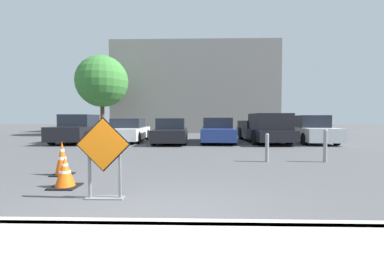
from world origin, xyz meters
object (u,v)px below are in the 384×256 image
Objects in this scene: traffic_cone_nearest at (65,173)px; pickup_truck at (264,130)px; bollard_second at (325,145)px; traffic_cone_second at (62,159)px; parked_car_nearest at (79,130)px; parked_car_fourth at (217,131)px; parked_car_fifth at (310,130)px; parked_car_third at (171,131)px; bollard_nearest at (267,147)px; road_closed_sign at (104,154)px; parked_car_second at (128,131)px.

pickup_truck is (6.30, 9.57, 0.44)m from traffic_cone_nearest.
bollard_second reaches higher than traffic_cone_nearest.
traffic_cone_second is at bearing 48.07° from pickup_truck.
parked_car_nearest is (-3.50, 8.30, 0.33)m from traffic_cone_second.
pickup_truck is at bearing -179.36° from parked_car_fourth.
parked_car_fifth is (9.52, 8.59, 0.30)m from traffic_cone_second.
parked_car_third is 5.26× the size of bollard_nearest.
parked_car_fifth reaches higher than road_closed_sign.
road_closed_sign is 10.69m from parked_car_fourth.
bollard_second is at bearing 73.69° from parked_car_fifth.
parked_car_nearest is 7.82m from parked_car_fourth.
parked_car_third is at bearing 5.38° from parked_car_fifth.
bollard_second is at bearing 129.26° from parked_car_third.
parked_car_nearest is at bearing 12.81° from parked_car_second.
pickup_truck reaches higher than road_closed_sign.
traffic_cone_nearest is (-1.04, 0.71, -0.47)m from road_closed_sign.
parked_car_fifth is (7.81, 0.26, 0.06)m from parked_car_third.
bollard_nearest is at bearing 45.68° from road_closed_sign.
parked_car_fourth is at bearing 3.53° from parked_car_fifth.
bollard_second is (5.45, -6.30, -0.09)m from parked_car_third.
traffic_cone_second is at bearing 109.88° from parked_car_nearest.
parked_car_fifth is 7.77m from bollard_nearest.
parked_car_second is 5.22m from parked_car_fourth.
parked_car_third is at bearing 120.17° from bollard_nearest.
parked_car_third reaches higher than bollard_second.
road_closed_sign is 11.32m from parked_car_nearest.
traffic_cone_nearest is 0.13× the size of parked_car_second.
road_closed_sign reaches higher than parked_car_third.
pickup_truck is 6.35× the size of bollard_nearest.
traffic_cone_nearest is at bearing 71.41° from parked_car_fourth.
traffic_cone_nearest is at bearing 145.49° from road_closed_sign.
parked_car_fourth is 5.02× the size of bollard_nearest.
traffic_cone_second is at bearing 76.83° from parked_car_third.
bollard_nearest reaches higher than traffic_cone_nearest.
traffic_cone_nearest is 10.24m from parked_car_nearest.
parked_car_nearest reaches higher than bollard_nearest.
pickup_truck is (2.62, -0.08, 0.09)m from parked_car_fourth.
pickup_truck is (5.22, 0.18, 0.10)m from parked_car_third.
parked_car_third is 5.23m from pickup_truck.
parked_car_nearest is 4.31× the size of bollard_second.
parked_car_fifth is 4.51× the size of bollard_second.
parked_car_third reaches higher than parked_car_second.
traffic_cone_nearest is 10.15m from parked_car_second.
parked_car_third is at bearing 78.42° from traffic_cone_second.
road_closed_sign is 0.30× the size of parked_car_fifth.
pickup_truck reaches higher than parked_car_fifth.
parked_car_nearest is 13.02m from parked_car_fifth.
pickup_truck is at bearing -179.63° from parked_car_third.
parked_car_nearest reaches higher than traffic_cone_nearest.
parked_car_third is at bearing -0.79° from pickup_truck.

